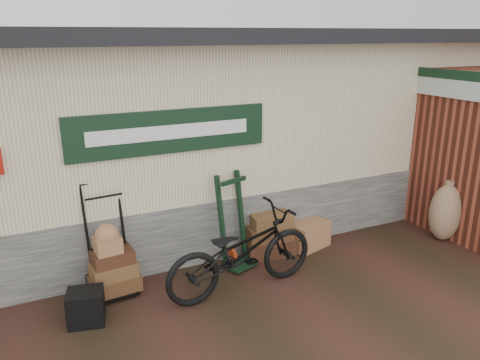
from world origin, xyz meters
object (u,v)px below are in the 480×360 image
object	(u,v)px
suitcase_stack	(268,234)
wicker_hamper	(308,234)
green_barrow	(234,221)
bicycle	(242,247)
porter_trolley	(108,238)
black_trunk	(86,307)

from	to	relation	value
suitcase_stack	wicker_hamper	bearing A→B (deg)	-4.12
green_barrow	bicycle	xyz separation A→B (m)	(-0.20, -0.66, -0.07)
porter_trolley	wicker_hamper	world-z (taller)	porter_trolley
wicker_hamper	black_trunk	xyz separation A→B (m)	(-3.36, -0.56, -0.00)
bicycle	porter_trolley	bearing A→B (deg)	59.22
bicycle	suitcase_stack	bearing A→B (deg)	-51.36
wicker_hamper	green_barrow	bearing A→B (deg)	-178.39
porter_trolley	suitcase_stack	size ratio (longest dim) A/B	1.99
porter_trolley	bicycle	xyz separation A→B (m)	(1.49, -0.74, -0.12)
porter_trolley	green_barrow	distance (m)	1.69
green_barrow	wicker_hamper	bearing A→B (deg)	-16.63
wicker_hamper	bicycle	distance (m)	1.68
green_barrow	wicker_hamper	size ratio (longest dim) A/B	2.15
green_barrow	suitcase_stack	distance (m)	0.70
bicycle	green_barrow	bearing A→B (deg)	-21.26
bicycle	wicker_hamper	bearing A→B (deg)	-68.89
porter_trolley	bicycle	bearing A→B (deg)	-31.74
wicker_hamper	suitcase_stack	bearing A→B (deg)	175.88
porter_trolley	black_trunk	world-z (taller)	porter_trolley
green_barrow	black_trunk	xyz separation A→B (m)	(-2.09, -0.53, -0.47)
porter_trolley	black_trunk	distance (m)	0.89
green_barrow	wicker_hamper	distance (m)	1.35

